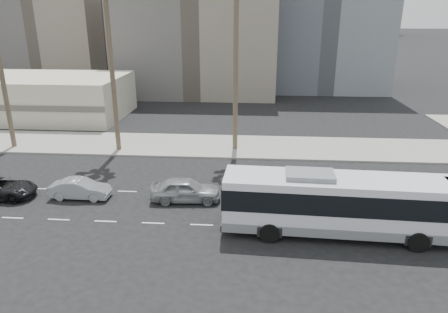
# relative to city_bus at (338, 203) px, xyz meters

# --- Properties ---
(ground) EXTENTS (700.00, 700.00, 0.00)m
(ground) POSITION_rel_city_bus_xyz_m (-1.92, 0.37, -1.97)
(ground) COLOR black
(ground) RESTS_ON ground
(sidewalk_north) EXTENTS (120.00, 7.00, 0.15)m
(sidewalk_north) POSITION_rel_city_bus_xyz_m (-1.92, 15.87, -1.90)
(sidewalk_north) COLOR gray
(sidewalk_north) RESTS_ON ground
(commercial_low) EXTENTS (22.00, 12.16, 5.00)m
(commercial_low) POSITION_rel_city_bus_xyz_m (-31.92, 26.36, 0.53)
(commercial_low) COLOR beige
(commercial_low) RESTS_ON ground
(midrise_beige_west) EXTENTS (24.00, 18.00, 18.00)m
(midrise_beige_west) POSITION_rel_city_bus_xyz_m (-13.92, 45.37, 7.03)
(midrise_beige_west) COLOR #68635E
(midrise_beige_west) RESTS_ON ground
(midrise_gray_center) EXTENTS (20.00, 20.00, 26.00)m
(midrise_gray_center) POSITION_rel_city_bus_xyz_m (6.08, 52.37, 11.03)
(midrise_gray_center) COLOR slate
(midrise_gray_center) RESTS_ON ground
(midrise_beige_far) EXTENTS (18.00, 16.00, 15.00)m
(midrise_beige_far) POSITION_rel_city_bus_xyz_m (-39.92, 50.37, 5.53)
(midrise_beige_far) COLOR #68635E
(midrise_beige_far) RESTS_ON ground
(city_bus) EXTENTS (13.19, 3.50, 3.76)m
(city_bus) POSITION_rel_city_bus_xyz_m (0.00, 0.00, 0.00)
(city_bus) COLOR silver
(city_bus) RESTS_ON ground
(car_a) EXTENTS (2.23, 4.88, 1.62)m
(car_a) POSITION_rel_city_bus_xyz_m (-9.44, 3.72, -1.16)
(car_a) COLOR gray
(car_a) RESTS_ON ground
(car_b) EXTENTS (1.48, 4.15, 1.36)m
(car_b) POSITION_rel_city_bus_xyz_m (-16.81, 3.59, -1.29)
(car_b) COLOR gray
(car_b) RESTS_ON ground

